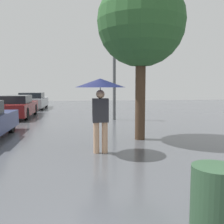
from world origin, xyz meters
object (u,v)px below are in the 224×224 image
(pedestrian, at_px, (100,91))
(tree, at_px, (141,23))
(parked_car_third, at_px, (17,107))
(trash_bin, at_px, (215,199))
(parked_car_farthest, at_px, (33,101))
(street_lamp, at_px, (114,70))

(pedestrian, bearing_deg, tree, 46.58)
(pedestrian, height_order, parked_car_third, pedestrian)
(parked_car_third, distance_m, trash_bin, 12.68)
(parked_car_third, bearing_deg, tree, -51.84)
(trash_bin, bearing_deg, parked_car_farthest, 105.60)
(pedestrian, distance_m, street_lamp, 6.54)
(pedestrian, bearing_deg, trash_bin, -74.96)
(parked_car_farthest, relative_size, tree, 0.90)
(pedestrian, xyz_separation_m, tree, (1.41, 1.49, 2.04))
(parked_car_farthest, distance_m, street_lamp, 9.34)
(parked_car_farthest, distance_m, trash_bin, 18.08)
(tree, height_order, street_lamp, tree)
(trash_bin, bearing_deg, parked_car_third, 112.19)
(parked_car_farthest, bearing_deg, tree, -66.72)
(street_lamp, height_order, trash_bin, street_lamp)
(street_lamp, bearing_deg, parked_car_farthest, 124.92)
(parked_car_farthest, bearing_deg, pedestrian, -74.25)
(street_lamp, xyz_separation_m, trash_bin, (-0.37, -9.92, -2.14))
(parked_car_third, xyz_separation_m, trash_bin, (4.79, -11.74, -0.20))
(parked_car_third, bearing_deg, trash_bin, -67.81)
(parked_car_third, relative_size, parked_car_farthest, 0.98)
(pedestrian, distance_m, parked_car_third, 9.05)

